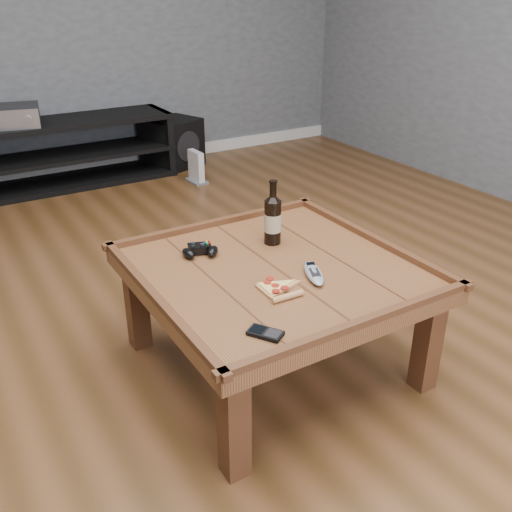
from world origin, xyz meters
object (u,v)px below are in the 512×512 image
media_console (80,151)px  remote_control (314,273)px  smartphone (265,333)px  av_receiver (10,116)px  beer_bottle (273,218)px  pizza_slice (277,289)px  subwoofer (172,143)px  game_controller (200,250)px  game_console (196,168)px  coffee_table (275,281)px

media_console → remote_control: media_console is taller
smartphone → av_receiver: av_receiver is taller
beer_bottle → remote_control: beer_bottle is taller
pizza_slice → subwoofer: (0.88, 2.95, -0.26)m
game_controller → remote_control: 0.47m
media_console → game_console: media_console is taller
coffee_table → game_console: (0.76, 2.29, -0.28)m
remote_control → pizza_slice: bearing=-150.1°
game_controller → subwoofer: size_ratio=0.30×
media_console → game_console: size_ratio=5.64×
smartphone → subwoofer: (1.06, 3.17, -0.26)m
coffee_table → game_controller: (-0.20, 0.24, 0.08)m
media_console → beer_bottle: beer_bottle is taller
coffee_table → media_console: (0.00, 2.75, -0.15)m
pizza_slice → smartphone: 0.28m
media_console → av_receiver: av_receiver is taller
coffee_table → beer_bottle: beer_bottle is taller
pizza_slice → game_console: size_ratio=0.89×
beer_bottle → pizza_slice: beer_bottle is taller
media_console → subwoofer: 0.79m
subwoofer → game_controller: bearing=-130.5°
pizza_slice → game_console: 2.61m
media_console → remote_control: 2.90m
coffee_table → game_controller: game_controller is taller
game_controller → pizza_slice: 0.41m
game_console → av_receiver: bearing=156.8°
pizza_slice → subwoofer: 3.09m
coffee_table → smartphone: bearing=-126.7°
pizza_slice → remote_control: (0.17, 0.02, 0.01)m
game_controller → smartphone: size_ratio=1.26×
beer_bottle → pizza_slice: 0.42m
av_receiver → subwoofer: bearing=14.4°
beer_bottle → remote_control: size_ratio=1.34×
pizza_slice → remote_control: 0.18m
media_console → pizza_slice: 2.92m
media_console → game_controller: 2.52m
coffee_table → subwoofer: 2.91m
beer_bottle → game_controller: size_ratio=1.76×
beer_bottle → av_receiver: size_ratio=0.60×
media_console → game_controller: bearing=-94.5°
coffee_table → remote_control: bearing=-59.2°
beer_bottle → av_receiver: bearing=102.5°
media_console → smartphone: (-0.28, -3.12, 0.21)m
subwoofer → coffee_table: bearing=-125.2°
subwoofer → game_console: 0.52m
av_receiver → game_console: bearing=-8.6°
game_console → pizza_slice: bearing=-111.8°
beer_bottle → coffee_table: bearing=-120.1°
coffee_table → game_console: coffee_table is taller
pizza_slice → smartphone: bearing=-128.7°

